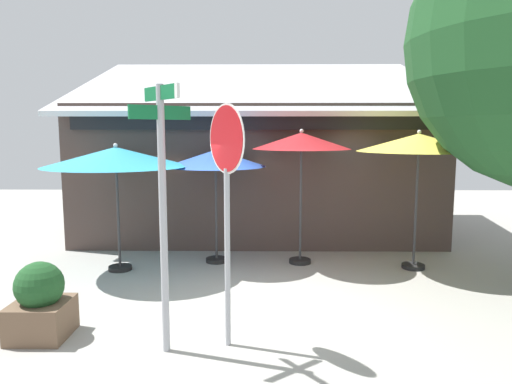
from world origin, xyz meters
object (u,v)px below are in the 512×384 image
Objects in this scene: patio_umbrella_teal_left at (116,158)px; sidewalk_planter at (40,303)px; street_sign_post at (163,195)px; patio_umbrella_mustard_far_right at (419,144)px; patio_umbrella_crimson_right at (301,143)px; patio_umbrella_royal_blue_center at (216,160)px; stop_sign at (227,177)px.

patio_umbrella_teal_left reaches higher than sidewalk_planter.
street_sign_post is 1.19× the size of patio_umbrella_teal_left.
street_sign_post is at bearing -139.77° from patio_umbrella_mustard_far_right.
patio_umbrella_royal_blue_center is at bearing 177.98° from patio_umbrella_crimson_right.
street_sign_post is 3.90m from patio_umbrella_royal_blue_center.
patio_umbrella_crimson_right reaches higher than patio_umbrella_mustard_far_right.
patio_umbrella_royal_blue_center is 1.73m from patio_umbrella_crimson_right.
patio_umbrella_royal_blue_center is (1.81, 0.58, -0.07)m from patio_umbrella_teal_left.
sidewalk_planter is (-5.83, -3.12, -1.96)m from patio_umbrella_mustard_far_right.
patio_umbrella_crimson_right is at bearing 71.83° from stop_sign.
street_sign_post is 1.19× the size of patio_umbrella_mustard_far_right.
patio_umbrella_crimson_right is 5.40m from sidewalk_planter.
street_sign_post reaches higher than patio_umbrella_mustard_far_right.
patio_umbrella_teal_left is 5.70m from patio_umbrella_mustard_far_right.
sidewalk_planter is at bearing 175.34° from stop_sign.
sidewalk_planter is at bearing -92.65° from patio_umbrella_teal_left.
sidewalk_planter is at bearing 167.78° from street_sign_post.
patio_umbrella_teal_left is 2.68× the size of sidewalk_planter.
patio_umbrella_teal_left is at bearing -171.50° from patio_umbrella_crimson_right.
patio_umbrella_mustard_far_right is (2.19, -0.34, -0.01)m from patio_umbrella_crimson_right.
patio_umbrella_crimson_right is 1.01× the size of patio_umbrella_mustard_far_right.
patio_umbrella_mustard_far_right is (5.69, 0.18, 0.25)m from patio_umbrella_teal_left.
patio_umbrella_mustard_far_right is 6.90m from sidewalk_planter.
patio_umbrella_crimson_right is (1.94, 3.83, 0.52)m from street_sign_post.
patio_umbrella_crimson_right reaches higher than patio_umbrella_teal_left.
stop_sign is 2.96m from sidewalk_planter.
sidewalk_planter is (-3.64, -3.46, -1.97)m from patio_umbrella_crimson_right.
street_sign_post is at bearing -116.87° from patio_umbrella_crimson_right.
street_sign_post reaches higher than patio_umbrella_teal_left.
patio_umbrella_mustard_far_right is (4.13, 3.49, 0.50)m from street_sign_post.
patio_umbrella_royal_blue_center is at bearing 174.12° from patio_umbrella_mustard_far_right.
patio_umbrella_teal_left is at bearing 126.35° from stop_sign.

